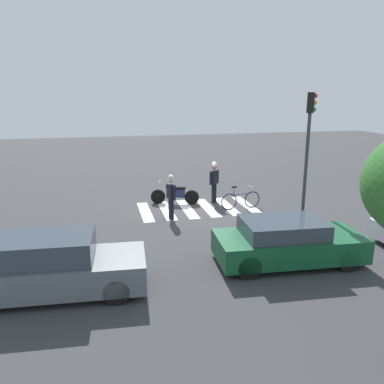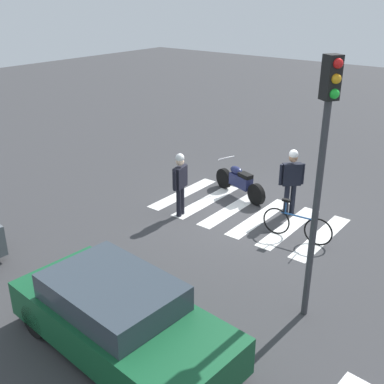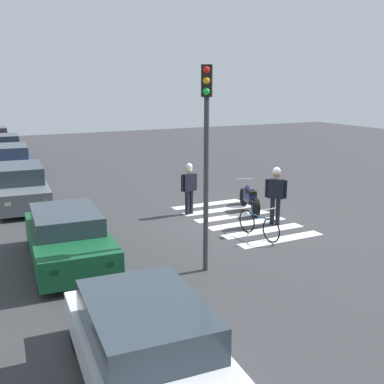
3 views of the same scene
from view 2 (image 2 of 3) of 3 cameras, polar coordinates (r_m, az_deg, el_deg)
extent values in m
plane|color=#38383A|center=(13.20, 6.55, -2.58)|extent=(60.00, 60.00, 0.00)
cylinder|color=black|center=(14.72, 3.92, 1.67)|extent=(0.65, 0.33, 0.63)
cylinder|color=black|center=(13.65, 7.83, -0.29)|extent=(0.65, 0.33, 0.63)
cube|color=#1E234C|center=(14.07, 5.96, 1.34)|extent=(0.85, 0.51, 0.36)
ellipsoid|color=#1E234C|center=(14.14, 5.41, 2.65)|extent=(0.53, 0.37, 0.24)
cube|color=black|center=(13.85, 6.53, 2.01)|extent=(0.49, 0.36, 0.12)
cylinder|color=#A5A5AD|center=(14.42, 4.19, 4.16)|extent=(0.22, 0.60, 0.04)
torus|color=black|center=(11.78, 15.10, -4.71)|extent=(0.72, 0.11, 0.72)
torus|color=black|center=(12.08, 10.22, -3.49)|extent=(0.72, 0.11, 0.72)
cylinder|color=#1E4C8C|center=(11.80, 12.75, -2.89)|extent=(0.85, 0.12, 0.04)
cylinder|color=#1E4C8C|center=(11.82, 11.35, -1.79)|extent=(0.04, 0.04, 0.34)
cube|color=black|center=(11.75, 11.41, -0.99)|extent=(0.21, 0.12, 0.06)
cylinder|color=#99999E|center=(11.54, 14.90, -1.95)|extent=(0.07, 0.46, 0.03)
cylinder|color=black|center=(12.93, -1.23, -0.98)|extent=(0.14, 0.14, 0.83)
cylinder|color=black|center=(12.78, -1.62, -1.28)|extent=(0.14, 0.14, 0.83)
cube|color=black|center=(12.58, -1.46, 1.82)|extent=(0.29, 0.51, 0.59)
sphere|color=beige|center=(12.42, -1.48, 3.74)|extent=(0.23, 0.23, 0.23)
cylinder|color=black|center=(12.82, -0.83, 2.25)|extent=(0.09, 0.09, 0.56)
cylinder|color=black|center=(12.34, -2.10, 1.38)|extent=(0.09, 0.09, 0.56)
sphere|color=white|center=(12.39, -1.48, 4.19)|extent=(0.24, 0.24, 0.24)
cylinder|color=black|center=(13.22, 12.16, -0.86)|extent=(0.14, 0.14, 0.87)
cylinder|color=black|center=(13.17, 11.42, -0.90)|extent=(0.14, 0.14, 0.87)
cube|color=black|center=(12.92, 12.06, 2.12)|extent=(0.50, 0.50, 0.62)
sphere|color=#8C664C|center=(12.76, 12.23, 4.07)|extent=(0.24, 0.24, 0.24)
cylinder|color=black|center=(13.01, 13.32, 2.17)|extent=(0.09, 0.09, 0.58)
cylinder|color=black|center=(12.82, 10.77, 2.08)|extent=(0.09, 0.09, 0.58)
sphere|color=white|center=(12.73, 12.27, 4.53)|extent=(0.25, 0.25, 0.25)
cube|color=silver|center=(12.32, 15.47, -5.32)|extent=(0.45, 2.81, 0.01)
cube|color=silver|center=(12.63, 11.75, -4.18)|extent=(0.45, 2.81, 0.01)
cube|color=silver|center=(13.00, 8.23, -3.09)|extent=(0.45, 2.81, 0.01)
cube|color=silver|center=(13.42, 4.92, -2.06)|extent=(0.45, 2.81, 0.01)
cube|color=silver|center=(13.88, 1.83, -1.08)|extent=(0.45, 2.81, 0.01)
cube|color=silver|center=(14.38, -1.05, -0.16)|extent=(0.45, 2.81, 0.01)
cylinder|color=black|center=(8.11, 3.02, -18.54)|extent=(0.66, 0.27, 0.65)
cylinder|color=black|center=(9.77, -10.23, -10.71)|extent=(0.66, 0.27, 0.65)
cylinder|color=black|center=(9.11, -18.39, -14.51)|extent=(0.66, 0.27, 0.65)
cube|color=#14512D|center=(8.35, -8.50, -15.67)|extent=(4.33, 2.12, 0.67)
cube|color=#333D47|center=(8.14, -9.71, -11.90)|extent=(2.38, 1.76, 0.46)
cube|color=#F2EDCC|center=(7.51, 5.90, -19.79)|extent=(0.09, 0.21, 0.12)
cylinder|color=#38383D|center=(8.52, 14.74, -2.96)|extent=(0.12, 0.12, 4.14)
cube|color=black|center=(7.80, 16.57, 13.22)|extent=(0.33, 0.33, 0.70)
sphere|color=red|center=(7.66, 17.35, 14.72)|extent=(0.16, 0.16, 0.16)
sphere|color=orange|center=(7.69, 17.14, 13.03)|extent=(0.16, 0.16, 0.16)
sphere|color=green|center=(7.73, 16.94, 11.36)|extent=(0.16, 0.16, 0.16)
camera|label=1|loc=(11.30, -77.89, -0.04)|focal=35.86mm
camera|label=3|loc=(6.86, 104.29, -17.84)|focal=43.32mm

